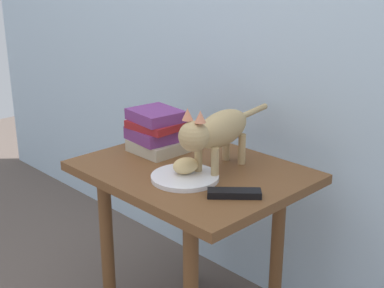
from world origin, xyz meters
TOP-DOWN VIEW (x-y plane):
  - back_panel at (0.00, 0.39)m, footprint 4.00×0.04m
  - side_table at (0.00, 0.00)m, footprint 0.69×0.54m
  - plate at (0.05, -0.08)m, footprint 0.21×0.21m
  - bread_roll at (0.05, -0.07)m, footprint 0.08×0.09m
  - cat at (0.08, 0.03)m, footprint 0.14×0.47m
  - book_stack at (-0.20, 0.02)m, footprint 0.18×0.16m
  - tv_remote at (0.24, -0.07)m, footprint 0.14×0.14m

SIDE VIEW (x-z plane):
  - side_table at x=0.00m, z-range 0.20..0.81m
  - plate at x=0.05m, z-range 0.61..0.62m
  - tv_remote at x=0.24m, z-range 0.61..0.63m
  - bread_roll at x=0.05m, z-range 0.62..0.67m
  - book_stack at x=-0.20m, z-range 0.61..0.75m
  - cat at x=0.08m, z-range 0.63..0.85m
  - back_panel at x=0.00m, z-range 0.00..2.20m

